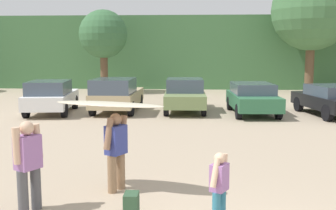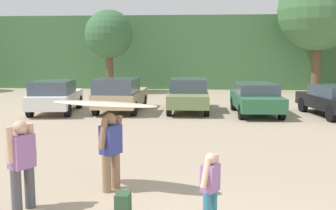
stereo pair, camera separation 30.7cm
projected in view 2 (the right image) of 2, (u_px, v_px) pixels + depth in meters
The scene contains 13 objects.
hillside_ridge at pixel (203, 52), 35.69m from camera, with size 108.00×12.00×5.45m, color #427042.
tree_far_left at pixel (109, 35), 27.37m from camera, with size 3.24×3.24×5.60m.
tree_center at pixel (319, 10), 26.49m from camera, with size 5.30×5.30×8.15m.
parked_car_white at pixel (55, 96), 18.68m from camera, with size 2.25×4.25×1.52m.
parked_car_tan at pixel (120, 94), 18.96m from camera, with size 1.99×4.21×1.61m.
parked_car_olive_green at pixel (188, 94), 19.28m from camera, with size 1.95×4.53×1.55m.
parked_car_forest_green at pixel (256, 98), 18.26m from camera, with size 2.04×4.16×1.41m.
parked_car_black at pixel (336, 100), 17.72m from camera, with size 2.57×4.47×1.36m.
person_adult at pixel (111, 147), 8.28m from camera, with size 0.46×0.67×1.61m.
person_child at pixel (210, 185), 6.63m from camera, with size 0.36×0.51×1.22m.
person_companion at pixel (22, 160), 7.23m from camera, with size 0.46×0.60×1.64m.
surfboard_cream at pixel (103, 104), 8.12m from camera, with size 2.46×1.33×0.08m.
backpack_dropped at pixel (123, 205), 6.97m from camera, with size 0.24×0.34×0.45m.
Camera 2 is at (-0.17, -5.35, 2.86)m, focal length 43.44 mm.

